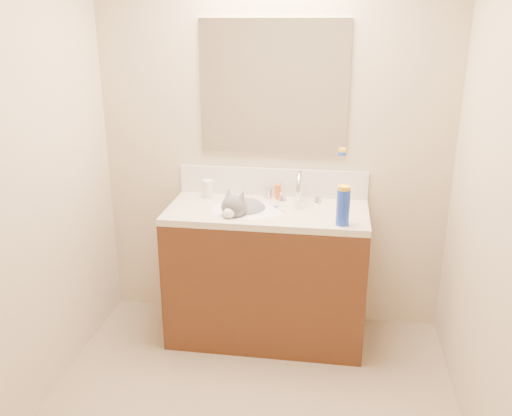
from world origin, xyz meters
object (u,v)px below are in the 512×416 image
(pill_bottle, at_px, (208,189))
(amber_bottle, at_px, (278,192))
(vanity_cabinet, at_px, (267,277))
(basin, at_px, (247,221))
(cat, at_px, (244,214))
(faucet, at_px, (299,190))
(spray_can, at_px, (343,207))
(silver_jar, at_px, (268,193))

(pill_bottle, distance_m, amber_bottle, 0.44)
(vanity_cabinet, xyz_separation_m, amber_bottle, (0.04, 0.20, 0.50))
(vanity_cabinet, relative_size, basin, 2.67)
(amber_bottle, bearing_deg, cat, -128.15)
(vanity_cabinet, distance_m, faucet, 0.58)
(spray_can, bearing_deg, cat, 163.70)
(vanity_cabinet, relative_size, silver_jar, 20.43)
(basin, bearing_deg, faucet, 29.12)
(vanity_cabinet, xyz_separation_m, faucet, (0.18, 0.14, 0.54))
(vanity_cabinet, xyz_separation_m, cat, (-0.14, -0.03, 0.42))
(basin, distance_m, amber_bottle, 0.31)
(faucet, height_order, amber_bottle, faucet)
(cat, bearing_deg, spray_can, 1.68)
(basin, distance_m, pill_bottle, 0.36)
(basin, height_order, spray_can, spray_can)
(amber_bottle, distance_m, spray_can, 0.57)
(basin, xyz_separation_m, pill_bottle, (-0.28, 0.19, 0.13))
(faucet, height_order, pill_bottle, faucet)
(cat, relative_size, spray_can, 2.10)
(cat, relative_size, pill_bottle, 3.68)
(pill_bottle, relative_size, spray_can, 0.57)
(cat, relative_size, silver_jar, 7.19)
(basin, xyz_separation_m, spray_can, (0.56, -0.17, 0.17))
(basin, xyz_separation_m, faucet, (0.30, 0.17, 0.16))
(vanity_cabinet, xyz_separation_m, spray_can, (0.44, -0.20, 0.55))
(pill_bottle, bearing_deg, basin, -33.91)
(vanity_cabinet, height_order, amber_bottle, amber_bottle)
(cat, bearing_deg, amber_bottle, 69.83)
(silver_jar, relative_size, spray_can, 0.29)
(spray_can, bearing_deg, vanity_cabinet, 156.16)
(silver_jar, xyz_separation_m, amber_bottle, (0.06, -0.01, 0.02))
(faucet, relative_size, pill_bottle, 2.44)
(basin, relative_size, cat, 1.07)
(vanity_cabinet, distance_m, spray_can, 0.73)
(spray_can, bearing_deg, silver_jar, 138.85)
(vanity_cabinet, bearing_deg, silver_jar, 96.20)
(faucet, xyz_separation_m, pill_bottle, (-0.58, 0.02, -0.03))
(pill_bottle, bearing_deg, faucet, -2.09)
(vanity_cabinet, height_order, faucet, faucet)
(basin, bearing_deg, amber_bottle, 55.40)
(amber_bottle, height_order, spray_can, spray_can)
(pill_bottle, height_order, silver_jar, pill_bottle)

